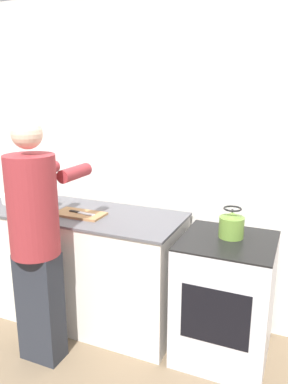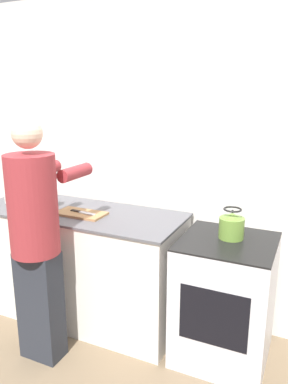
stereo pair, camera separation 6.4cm
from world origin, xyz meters
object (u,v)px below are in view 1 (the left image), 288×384
bowl_prep (41,197)px  canister_jar (47,200)px  oven (225,298)px  cutting_board (80,214)px  kettle (232,225)px  person (36,236)px  knife (81,213)px

bowl_prep → canister_jar: 0.29m
oven → canister_jar: 1.58m
oven → cutting_board: bearing=-177.1°
cutting_board → bowl_prep: size_ratio=2.80×
cutting_board → kettle: bearing=5.6°
cutting_board → oven: bearing=2.9°
person → cutting_board: bearing=86.7°
cutting_board → kettle: 1.15m
oven → cutting_board: size_ratio=2.27×
kettle → bowl_prep: bearing=175.6°
cutting_board → knife: (0.01, 0.00, 0.01)m
oven → canister_jar: size_ratio=6.36×
oven → kettle: kettle is taller
cutting_board → bowl_prep: bearing=156.4°
bowl_prep → oven: bearing=-6.3°
knife → bowl_prep: bowl_prep is taller
knife → kettle: (1.13, 0.11, 0.03)m
kettle → canister_jar: 1.49m
oven → bowl_prep: bowl_prep is taller
oven → kettle: size_ratio=4.19×
bowl_prep → person: bearing=-53.9°
cutting_board → person: bearing=-93.3°
oven → bowl_prep: 1.78m
kettle → bowl_prep: 1.70m
knife → kettle: kettle is taller
bowl_prep → canister_jar: size_ratio=1.00×
cutting_board → kettle: (1.14, 0.11, 0.04)m
oven → person: (-1.16, -0.54, 0.48)m
knife → kettle: size_ratio=1.11×
person → kettle: size_ratio=8.05×
cutting_board → canister_jar: (-0.35, 0.05, 0.06)m
person → cutting_board: (0.03, 0.48, 0.01)m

